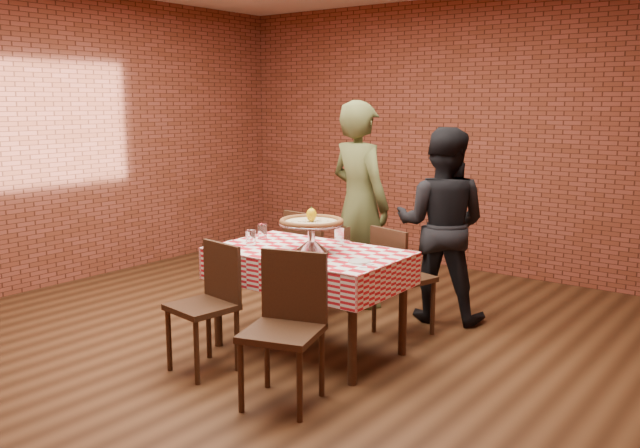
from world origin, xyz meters
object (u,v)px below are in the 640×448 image
Objects in this scene: chair_near_left at (202,309)px; chair_far_right at (404,281)px; condiment_caddy at (342,235)px; chair_near_right at (282,332)px; water_glass_left at (251,238)px; diner_black at (441,225)px; chair_far_left at (319,262)px; pizza at (311,222)px; water_glass_right at (262,231)px; pizza_stand at (311,238)px; diner_olive at (360,204)px; table at (309,301)px.

chair_near_left is 1.00× the size of chair_far_right.
chair_near_left is at bearing -104.48° from condiment_caddy.
chair_near_right is (0.76, -0.07, 0.02)m from chair_near_left.
water_glass_left is 1.63m from diner_black.
pizza is at bearing 128.83° from chair_far_left.
chair_near_right is at bearing -37.57° from water_glass_left.
chair_near_left is 0.54× the size of diner_black.
water_glass_right is 1.37m from chair_near_right.
water_glass_left is (-0.49, -0.10, -0.05)m from pizza_stand.
water_glass_right is 0.90× the size of condiment_caddy.
condiment_caddy is at bearing 20.52° from water_glass_right.
diner_olive is (-0.42, 1.24, 0.05)m from pizza_stand.
diner_olive is (0.11, 0.46, 0.46)m from chair_far_left.
chair_far_left is 1.05× the size of chair_far_right.
diner_olive is (0.17, 1.10, 0.10)m from water_glass_right.
chair_near_right reaches higher than table.
pizza_stand is 0.51× the size of chair_near_right.
diner_olive reaches higher than pizza_stand.
chair_near_right reaches higher than condiment_caddy.
table is at bearing -10.64° from water_glass_right.
chair_near_right is 1.06× the size of chair_far_right.
water_glass_right is at bearing 111.60° from chair_near_left.
pizza_stand reaches higher than chair_far_left.
pizza_stand is 0.54× the size of chair_far_right.
water_glass_left is 0.69m from condiment_caddy.
condiment_caddy is (0.50, 0.47, 0.01)m from water_glass_left.
diner_black reaches higher than chair_far_left.
pizza is 0.50× the size of chair_near_right.
pizza reaches higher than chair_near_left.
chair_near_right is (0.37, -0.77, -0.41)m from pizza_stand.
diner_black is at bearing 74.33° from pizza_stand.
table is 1.39m from diner_black.
chair_far_left is at bearing 124.21° from pizza_stand.
condiment_caddy is 0.64m from chair_far_right.
diner_olive reaches higher than chair_near_left.
pizza is 0.25× the size of diner_olive.
chair_near_left is 1.64m from chair_far_right.
pizza_stand is 0.11m from pizza.
water_glass_right is at bearing 49.87° from chair_far_right.
pizza_stand is 0.51× the size of chair_far_left.
chair_near_right is at bearing 2.94° from chair_near_left.
chair_near_left is at bearing -119.13° from pizza.
pizza_stand reaches higher than chair_far_right.
condiment_caddy is 0.14× the size of chair_near_right.
chair_far_left is (-0.47, 0.74, 0.08)m from table.
diner_olive is at bearing 108.81° from pizza.
chair_far_left reaches higher than table.
water_glass_right is 0.65m from condiment_caddy.
pizza reaches higher than chair_near_right.
condiment_caddy is at bearing 77.34° from chair_near_left.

